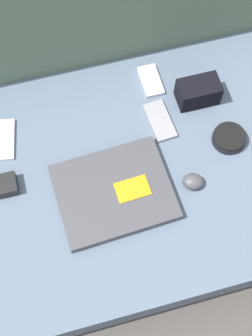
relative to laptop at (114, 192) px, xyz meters
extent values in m
plane|color=#4C4742|center=(0.05, 0.06, -0.16)|extent=(8.00, 8.00, 0.00)
cube|color=slate|center=(0.05, 0.06, -0.09)|extent=(1.08, 0.75, 0.15)
cube|color=#60755B|center=(0.05, 0.53, 0.11)|extent=(1.08, 0.20, 0.53)
cube|color=#47474C|center=(0.00, 0.00, 0.00)|extent=(0.32, 0.26, 0.03)
cube|color=orange|center=(0.05, -0.01, 0.01)|extent=(0.09, 0.06, 0.00)
ellipsoid|color=#4C4C51|center=(0.21, -0.03, 0.00)|extent=(0.07, 0.06, 0.03)
cylinder|color=black|center=(0.36, 0.07, 0.00)|extent=(0.10, 0.10, 0.02)
cylinder|color=black|center=(0.36, 0.07, 0.01)|extent=(0.09, 0.09, 0.01)
cube|color=silver|center=(-0.26, 0.24, -0.01)|extent=(0.08, 0.14, 0.01)
cube|color=silver|center=(0.20, 0.32, -0.01)|extent=(0.06, 0.11, 0.01)
cube|color=#99999E|center=(0.18, 0.18, -0.01)|extent=(0.07, 0.13, 0.01)
cube|color=black|center=(0.31, 0.23, 0.02)|extent=(0.12, 0.07, 0.07)
cube|color=black|center=(-0.28, 0.09, 0.00)|extent=(0.06, 0.06, 0.03)
camera|label=1|loc=(-0.08, -0.44, 1.18)|focal=50.00mm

